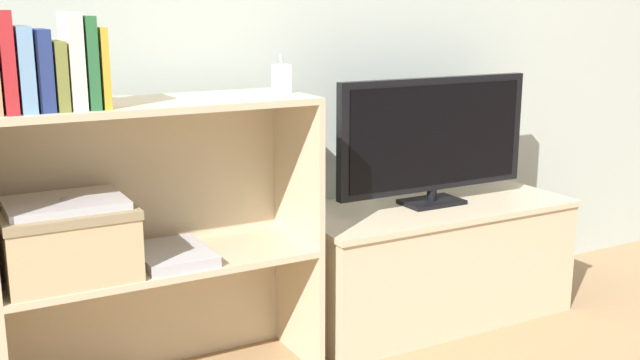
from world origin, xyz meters
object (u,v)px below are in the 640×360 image
book_navy (42,70)px  baby_monitor (281,79)px  book_mustard (100,68)px  storage_basket_left (67,238)px  book_forest (88,62)px  laptop (65,203)px  magazine_stack (173,255)px  book_skyblue (23,69)px  book_olive (58,76)px  tv_stand (430,260)px  tv (434,137)px  book_ivory (72,61)px  book_crimson (6,62)px

book_navy → baby_monitor: size_ratio=1.74×
book_mustard → storage_basket_left: bearing=153.4°
book_forest → laptop: size_ratio=0.76×
book_forest → magazine_stack: book_forest is taller
book_mustard → book_forest: bearing=180.0°
laptop → magazine_stack: (0.29, -0.01, -0.19)m
book_skyblue → book_mustard: 0.19m
book_olive → laptop: size_ratio=0.56×
book_forest → baby_monitor: size_ratio=2.00×
tv_stand → book_mustard: book_mustard is taller
book_skyblue → laptop: bearing=33.1°
book_forest → book_mustard: 0.03m
tv → book_forest: (-1.22, -0.12, 0.31)m
book_navy → book_ivory: bearing=-0.0°
magazine_stack → book_skyblue: bearing=-173.4°
tv_stand → book_skyblue: 1.58m
book_skyblue → book_ivory: (0.12, -0.00, 0.02)m
tv → book_ivory: bearing=-174.3°
tv → book_forest: bearing=-174.2°
book_forest → laptop: 0.39m
tv → storage_basket_left: 1.31m
book_crimson → book_skyblue: (0.04, 0.00, -0.02)m
book_crimson → baby_monitor: book_crimson is taller
tv → book_ivory: size_ratio=3.23×
tv_stand → book_skyblue: bearing=-174.8°
tv_stand → baby_monitor: size_ratio=8.83×
magazine_stack → book_forest: bearing=-168.6°
book_navy → book_ivory: size_ratio=0.84×
book_olive → book_forest: book_forest is taller
book_crimson → book_olive: size_ratio=1.43×
book_olive → baby_monitor: (0.66, 0.07, -0.04)m
book_ivory → tv: bearing=5.7°
book_olive → book_forest: bearing=0.0°
baby_monitor → tv_stand: bearing=5.2°
book_olive → book_mustard: book_mustard is taller
book_mustard → magazine_stack: size_ratio=0.78×
book_olive → storage_basket_left: bearing=89.7°
tv → book_forest: book_forest is taller
book_crimson → book_skyblue: bearing=0.0°
tv_stand → laptop: 1.36m
tv → book_skyblue: 1.41m
storage_basket_left → book_mustard: bearing=-26.6°
book_navy → storage_basket_left: size_ratio=0.59×
book_crimson → storage_basket_left: 0.50m
book_olive → laptop: bearing=89.7°
laptop → book_crimson: bearing=-156.3°
storage_basket_left → tv: bearing=3.2°
book_olive → tv_stand: bearing=5.6°
book_ivory → storage_basket_left: bearing=125.0°
tv_stand → book_mustard: 1.42m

